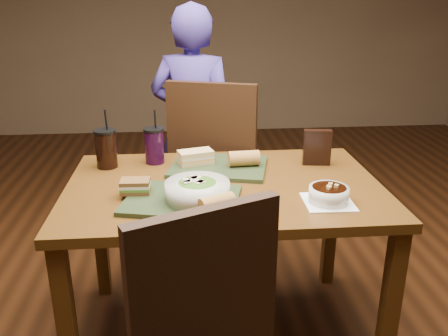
{
  "coord_description": "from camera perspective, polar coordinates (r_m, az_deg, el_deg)",
  "views": [
    {
      "loc": [
        -0.16,
        -1.82,
        1.49
      ],
      "look_at": [
        0.0,
        0.0,
        0.82
      ],
      "focal_mm": 38.0,
      "sensor_mm": 36.0,
      "label": 1
    }
  ],
  "objects": [
    {
      "name": "ground",
      "position": [
        2.36,
        0.0,
        -19.05
      ],
      "size": [
        6.0,
        6.0,
        0.0
      ],
      "primitive_type": "plane",
      "color": "#381C0B",
      "rests_on": "ground"
    },
    {
      "name": "dining_table",
      "position": [
        2.01,
        0.0,
        -4.3
      ],
      "size": [
        1.3,
        0.85,
        0.75
      ],
      "color": "#523110",
      "rests_on": "ground"
    },
    {
      "name": "chair_far",
      "position": [
        2.62,
        -1.64,
        0.28
      ],
      "size": [
        0.59,
        0.6,
        1.08
      ],
      "color": "black",
      "rests_on": "ground"
    },
    {
      "name": "diner",
      "position": [
        2.91,
        -3.68,
        4.96
      ],
      "size": [
        0.61,
        0.49,
        1.45
      ],
      "primitive_type": "imported",
      "rotation": [
        0.0,
        0.0,
        2.85
      ],
      "color": "#3C2E7F",
      "rests_on": "ground"
    },
    {
      "name": "tray_near",
      "position": [
        1.8,
        -5.08,
        -3.85
      ],
      "size": [
        0.48,
        0.41,
        0.02
      ],
      "primitive_type": "cube",
      "rotation": [
        0.0,
        0.0,
        -0.23
      ],
      "color": "#25331A",
      "rests_on": "dining_table"
    },
    {
      "name": "tray_far",
      "position": [
        2.14,
        -0.65,
        0.17
      ],
      "size": [
        0.48,
        0.41,
        0.02
      ],
      "primitive_type": "cube",
      "rotation": [
        0.0,
        0.0,
        -0.23
      ],
      "color": "#25331A",
      "rests_on": "dining_table"
    },
    {
      "name": "salad_bowl",
      "position": [
        1.76,
        -3.22,
        -2.62
      ],
      "size": [
        0.24,
        0.24,
        0.08
      ],
      "color": "silver",
      "rests_on": "tray_near"
    },
    {
      "name": "soup_bowl",
      "position": [
        1.83,
        12.49,
        -3.09
      ],
      "size": [
        0.19,
        0.19,
        0.07
      ],
      "color": "white",
      "rests_on": "dining_table"
    },
    {
      "name": "sandwich_near",
      "position": [
        1.86,
        -10.62,
        -2.16
      ],
      "size": [
        0.12,
        0.08,
        0.05
      ],
      "color": "#593819",
      "rests_on": "tray_near"
    },
    {
      "name": "sandwich_far",
      "position": [
        2.15,
        -3.43,
        1.32
      ],
      "size": [
        0.17,
        0.12,
        0.06
      ],
      "color": "tan",
      "rests_on": "tray_far"
    },
    {
      "name": "baguette_near",
      "position": [
        1.67,
        -0.87,
        -4.33
      ],
      "size": [
        0.14,
        0.11,
        0.06
      ],
      "primitive_type": "cylinder",
      "rotation": [
        0.0,
        1.57,
        0.46
      ],
      "color": "#AD7533",
      "rests_on": "tray_near"
    },
    {
      "name": "baguette_far",
      "position": [
        2.12,
        2.4,
        1.17
      ],
      "size": [
        0.14,
        0.08,
        0.07
      ],
      "primitive_type": "cylinder",
      "rotation": [
        0.0,
        1.57,
        0.07
      ],
      "color": "#AD7533",
      "rests_on": "tray_far"
    },
    {
      "name": "cup_cola",
      "position": [
        2.2,
        -14.0,
        2.3
      ],
      "size": [
        0.1,
        0.1,
        0.27
      ],
      "color": "black",
      "rests_on": "dining_table"
    },
    {
      "name": "cup_berry",
      "position": [
        2.21,
        -8.38,
        2.71
      ],
      "size": [
        0.09,
        0.09,
        0.26
      ],
      "color": "black",
      "rests_on": "dining_table"
    },
    {
      "name": "chip_bag",
      "position": [
        2.21,
        11.12,
        2.45
      ],
      "size": [
        0.13,
        0.06,
        0.16
      ],
      "primitive_type": "cube",
      "rotation": [
        0.0,
        0.0,
        -0.14
      ],
      "color": "black",
      "rests_on": "dining_table"
    }
  ]
}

